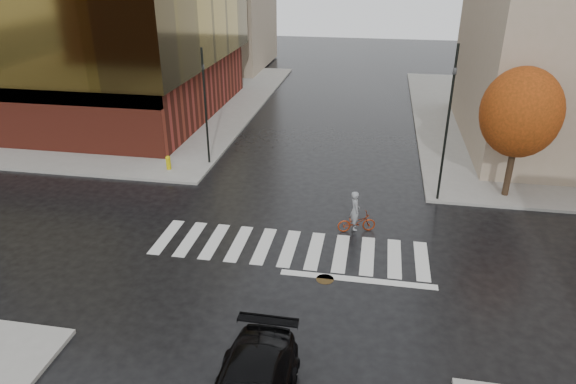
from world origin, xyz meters
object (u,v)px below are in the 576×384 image
(cyclist, at_px, (356,218))
(traffic_light_ne, at_px, (449,114))
(traffic_light_nw, at_px, (205,101))
(fire_hydrant, at_px, (168,162))

(cyclist, distance_m, traffic_light_ne, 6.66)
(cyclist, height_order, traffic_light_nw, traffic_light_nw)
(cyclist, distance_m, fire_hydrant, 12.03)
(fire_hydrant, bearing_deg, cyclist, -24.90)
(fire_hydrant, bearing_deg, traffic_light_ne, -4.89)
(cyclist, height_order, fire_hydrant, cyclist)
(cyclist, bearing_deg, traffic_light_nw, 37.62)
(traffic_light_nw, xyz_separation_m, fire_hydrant, (-1.94, -1.43, -3.26))
(cyclist, xyz_separation_m, traffic_light_nw, (-8.98, 6.50, 3.19))
(traffic_light_nw, bearing_deg, fire_hydrant, -75.54)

